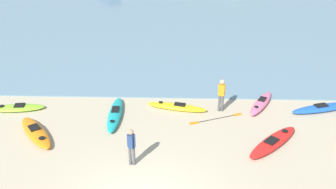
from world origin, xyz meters
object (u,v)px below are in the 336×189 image
object	(u,v)px
kayak_on_sand_4	(261,103)
kayak_on_sand_5	(115,114)
kayak_on_sand_3	(17,108)
loose_paddle	(216,119)
kayak_on_sand_0	(324,108)
person_near_waterline	(221,93)
kayak_on_sand_6	(36,132)
person_near_foreground	(131,145)
kayak_on_sand_2	(177,107)
kayak_on_sand_1	(273,142)

from	to	relation	value
kayak_on_sand_4	kayak_on_sand_5	size ratio (longest dim) A/B	0.82
kayak_on_sand_3	loose_paddle	distance (m)	9.91
kayak_on_sand_5	loose_paddle	xyz separation A→B (m)	(4.88, -0.06, -0.14)
kayak_on_sand_0	person_near_waterline	size ratio (longest dim) A/B	2.11
kayak_on_sand_5	loose_paddle	size ratio (longest dim) A/B	1.31
kayak_on_sand_6	person_near_foreground	size ratio (longest dim) A/B	1.87
kayak_on_sand_5	person_near_waterline	world-z (taller)	person_near_waterline
kayak_on_sand_5	person_near_waterline	distance (m)	5.28
kayak_on_sand_3	person_near_waterline	bearing A→B (deg)	1.27
kayak_on_sand_0	loose_paddle	size ratio (longest dim) A/B	1.36
kayak_on_sand_3	kayak_on_sand_6	bearing A→B (deg)	-53.33
kayak_on_sand_4	person_near_waterline	world-z (taller)	person_near_waterline
kayak_on_sand_0	loose_paddle	world-z (taller)	kayak_on_sand_0
kayak_on_sand_4	person_near_foreground	distance (m)	7.98
kayak_on_sand_3	kayak_on_sand_4	world-z (taller)	kayak_on_sand_4
kayak_on_sand_2	kayak_on_sand_5	bearing A→B (deg)	-163.68
kayak_on_sand_2	kayak_on_sand_6	world-z (taller)	kayak_on_sand_6
kayak_on_sand_6	person_near_foreground	world-z (taller)	person_near_foreground
kayak_on_sand_3	kayak_on_sand_6	distance (m)	2.90
kayak_on_sand_6	kayak_on_sand_3	bearing A→B (deg)	126.67
kayak_on_sand_1	kayak_on_sand_6	distance (m)	10.44
person_near_foreground	person_near_waterline	xyz separation A→B (m)	(3.89, 4.58, 0.05)
kayak_on_sand_3	loose_paddle	world-z (taller)	kayak_on_sand_3
kayak_on_sand_6	kayak_on_sand_5	bearing A→B (deg)	28.54
kayak_on_sand_4	person_near_foreground	size ratio (longest dim) A/B	1.77
kayak_on_sand_4	person_near_waterline	bearing A→B (deg)	-163.96
kayak_on_sand_1	person_near_waterline	world-z (taller)	person_near_waterline
kayak_on_sand_4	person_near_waterline	size ratio (longest dim) A/B	1.68
kayak_on_sand_5	loose_paddle	bearing A→B (deg)	-0.65
kayak_on_sand_4	loose_paddle	bearing A→B (deg)	-149.04
kayak_on_sand_0	kayak_on_sand_2	bearing A→B (deg)	-179.21
kayak_on_sand_2	loose_paddle	world-z (taller)	kayak_on_sand_2
kayak_on_sand_1	person_near_waterline	bearing A→B (deg)	123.88
kayak_on_sand_3	kayak_on_sand_4	distance (m)	12.32
kayak_on_sand_4	kayak_on_sand_0	bearing A→B (deg)	-7.70
kayak_on_sand_3	kayak_on_sand_5	xyz separation A→B (m)	(5.01, -0.55, 0.03)
person_near_foreground	person_near_waterline	bearing A→B (deg)	49.61
person_near_foreground	kayak_on_sand_3	bearing A→B (deg)	145.26
kayak_on_sand_3	person_near_waterline	distance (m)	10.21
kayak_on_sand_2	kayak_on_sand_3	world-z (taller)	kayak_on_sand_2
kayak_on_sand_4	kayak_on_sand_1	bearing A→B (deg)	-92.01
kayak_on_sand_1	loose_paddle	xyz separation A→B (m)	(-2.27, 2.14, -0.12)
kayak_on_sand_0	kayak_on_sand_4	world-z (taller)	kayak_on_sand_4
person_near_waterline	loose_paddle	distance (m)	1.30
kayak_on_sand_3	person_near_foreground	size ratio (longest dim) A/B	1.72
kayak_on_sand_1	person_near_waterline	distance (m)	3.68
person_near_waterline	loose_paddle	xyz separation A→B (m)	(-0.28, -0.83, -0.96)
kayak_on_sand_6	loose_paddle	size ratio (longest dim) A/B	1.14
kayak_on_sand_0	kayak_on_sand_3	distance (m)	15.33
kayak_on_sand_0	kayak_on_sand_1	xyz separation A→B (m)	(-3.15, -3.17, -0.02)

